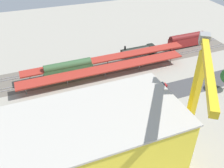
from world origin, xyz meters
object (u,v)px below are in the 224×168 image
platform_canopy_far (108,58)px  passenger_coach (186,40)px  box_truck_1 (119,124)px  locomotive (139,51)px  parked_car_6 (48,111)px  street_tree_2 (42,120)px  parked_car_1 (144,90)px  street_tree_0 (34,125)px  parked_car_3 (110,98)px  box_truck_2 (110,124)px  parked_car_5 (71,106)px  traffic_light (161,93)px  platform_canopy_near (105,69)px  freight_coach_far (68,69)px  parked_car_0 (160,86)px  parked_car_4 (91,102)px  construction_building (77,158)px  box_truck_0 (121,124)px  street_tree_4 (51,121)px  tower_crane (194,102)px  parked_car_2 (126,94)px  parked_car_7 (26,116)px

platform_canopy_far → passenger_coach: 39.41m
passenger_coach → box_truck_1: bearing=39.0°
locomotive → passenger_coach: 22.99m
parked_car_6 → street_tree_2: size_ratio=0.61×
parked_car_1 → street_tree_0: street_tree_0 is taller
parked_car_3 → box_truck_2: size_ratio=0.47×
parked_car_6 → street_tree_2: street_tree_2 is taller
parked_car_5 → traffic_light: size_ratio=0.63×
parked_car_1 → box_truck_2: box_truck_2 is taller
platform_canopy_near → freight_coach_far: bearing=-22.2°
parked_car_1 → box_truck_1: bearing=42.8°
parked_car_0 → parked_car_4: 24.68m
platform_canopy_far → parked_car_1: bearing=107.5°
parked_car_0 → construction_building: bearing=37.9°
platform_canopy_far → box_truck_0: 33.76m
street_tree_4 → parked_car_1: bearing=-164.7°
street_tree_4 → parked_car_6: bearing=-89.5°
street_tree_2 → parked_car_6: bearing=-105.0°
street_tree_0 → box_truck_1: bearing=167.4°
parked_car_3 → tower_crane: size_ratio=0.14×
parked_car_2 → construction_building: bearing=50.3°
box_truck_1 → box_truck_2: bearing=-20.4°
parked_car_1 → parked_car_7: size_ratio=1.04×
parked_car_1 → box_truck_1: size_ratio=0.49×
box_truck_1 → street_tree_0: size_ratio=1.45×
parked_car_4 → platform_canopy_near: bearing=-124.6°
street_tree_0 → street_tree_2: (-2.34, -0.32, 0.87)m
freight_coach_far → locomotive: bearing=-168.1°
platform_canopy_far → parked_car_4: 23.19m
box_truck_0 → passenger_coach: bearing=-140.5°
parked_car_0 → box_truck_0: 24.11m
parked_car_0 → box_truck_0: bearing=34.3°
freight_coach_far → box_truck_0: bearing=104.5°
parked_car_3 → street_tree_0: size_ratio=0.67×
parked_car_1 → box_truck_1: (14.19, 13.13, 0.88)m
box_truck_0 → traffic_light: bearing=-159.7°
box_truck_1 → parked_car_5: bearing=-51.9°
parked_car_6 → street_tree_4: 9.49m
parked_car_5 → freight_coach_far: bearing=-99.7°
locomotive → street_tree_2: size_ratio=2.34×
freight_coach_far → parked_car_4: 18.66m
passenger_coach → parked_car_7: (71.16, 24.79, -2.46)m
parked_car_2 → parked_car_3: size_ratio=1.18×
platform_canopy_far → parked_car_2: platform_canopy_far is taller
platform_canopy_far → freight_coach_far: bearing=4.7°
box_truck_0 → box_truck_1: box_truck_0 is taller
platform_canopy_near → tower_crane: size_ratio=2.06×
freight_coach_far → box_truck_1: 32.30m
street_tree_2 → street_tree_4: 2.41m
locomotive → construction_building: construction_building is taller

